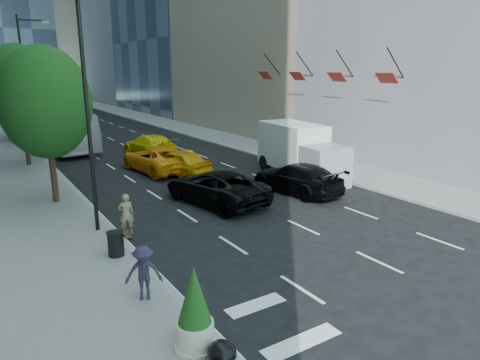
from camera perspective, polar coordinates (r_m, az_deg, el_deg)
ground at (r=17.80m, az=5.94°, el=-6.91°), size 160.00×160.00×0.00m
sidewalk_right at (r=47.94m, az=-7.11°, el=6.79°), size 4.00×120.00×0.15m
lamp_near at (r=17.40m, az=-19.36°, el=11.52°), size 2.13×0.22×10.00m
lamp_far at (r=35.14m, az=-26.50°, el=11.99°), size 2.13×0.22×10.00m
tree_near at (r=22.18m, az=-24.51°, el=9.35°), size 4.20×4.20×7.46m
tree_mid at (r=32.08m, az=-27.33°, el=10.89°), size 4.50×4.50×7.99m
tree_far at (r=45.05m, az=-28.97°, el=10.43°), size 3.90×3.90×6.92m
traffic_signal at (r=53.10m, az=-28.72°, el=10.40°), size 2.48×0.53×5.20m
facade_flags at (r=31.10m, az=10.33°, el=13.79°), size 1.85×13.30×2.05m
skateboarder at (r=17.55m, az=-14.92°, el=-4.76°), size 0.67×0.51×1.67m
black_sedan_lincoln at (r=21.28m, az=-3.23°, el=-0.91°), size 3.78×6.31×1.64m
black_sedan_mercedes at (r=23.27m, az=7.56°, el=0.29°), size 2.79×5.73×1.61m
taxi_a at (r=27.33m, az=-8.29°, el=2.40°), size 3.33×5.06×1.60m
taxi_b at (r=28.68m, az=-7.98°, el=2.69°), size 1.93×4.11×1.30m
taxi_c at (r=28.37m, az=-11.06°, el=2.78°), size 3.38×6.22×1.66m
taxi_d at (r=33.67m, az=-11.95°, el=4.56°), size 2.91×5.85×1.63m
city_bus at (r=39.08m, az=-23.63°, el=6.42°), size 4.68×12.94×3.53m
box_truck at (r=26.50m, az=8.05°, el=3.87°), size 3.15×6.95×3.21m
pedestrian_c at (r=12.57m, az=-12.73°, el=-11.98°), size 1.20×0.97×1.61m
trash_can at (r=15.70m, az=-16.22°, el=-8.23°), size 0.56×0.56×0.84m
planter_shrub at (r=10.27m, az=-6.08°, el=-16.90°), size 0.88×0.88×2.10m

